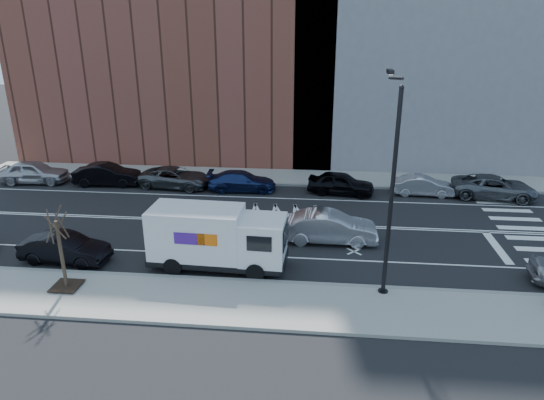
% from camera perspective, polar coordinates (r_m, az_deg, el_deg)
% --- Properties ---
extents(ground, '(120.00, 120.00, 0.00)m').
position_cam_1_polar(ground, '(28.91, -2.73, -2.65)').
color(ground, black).
rests_on(ground, ground).
extents(sidewalk_near, '(44.00, 3.60, 0.15)m').
position_cam_1_polar(sidewalk_near, '(21.19, -6.18, -11.81)').
color(sidewalk_near, gray).
rests_on(sidewalk_near, ground).
extents(sidewalk_far, '(44.00, 3.60, 0.15)m').
position_cam_1_polar(sidewalk_far, '(37.07, -0.80, 2.79)').
color(sidewalk_far, gray).
rests_on(sidewalk_far, ground).
extents(curb_near, '(44.00, 0.25, 0.17)m').
position_cam_1_polar(curb_near, '(22.69, -5.27, -9.38)').
color(curb_near, gray).
rests_on(curb_near, ground).
extents(curb_far, '(44.00, 0.25, 0.17)m').
position_cam_1_polar(curb_far, '(35.37, -1.12, 1.92)').
color(curb_far, gray).
rests_on(curb_far, ground).
extents(crosswalk, '(3.00, 14.00, 0.01)m').
position_cam_1_polar(crosswalk, '(31.07, 27.98, -3.47)').
color(crosswalk, white).
rests_on(crosswalk, ground).
extents(road_markings, '(40.00, 8.60, 0.01)m').
position_cam_1_polar(road_markings, '(28.91, -2.73, -2.64)').
color(road_markings, white).
rests_on(road_markings, ground).
extents(bldg_brick, '(26.00, 10.00, 22.00)m').
position_cam_1_polar(bldg_brick, '(43.56, -10.99, 19.69)').
color(bldg_brick, brown).
rests_on(bldg_brick, ground).
extents(streetlight, '(0.44, 4.02, 9.34)m').
position_cam_1_polar(streetlight, '(20.60, 13.83, 2.14)').
color(streetlight, black).
rests_on(streetlight, ground).
extents(street_tree, '(1.20, 1.20, 3.75)m').
position_cam_1_polar(street_tree, '(23.20, -23.42, -6.61)').
color(street_tree, black).
rests_on(street_tree, ground).
extents(fedex_van, '(6.69, 2.58, 3.01)m').
position_cam_1_polar(fedex_van, '(23.36, -6.57, -4.38)').
color(fedex_van, black).
rests_on(fedex_van, ground).
extents(far_parked_a, '(5.02, 2.34, 1.66)m').
position_cam_1_polar(far_parked_a, '(39.71, -26.22, 2.99)').
color(far_parked_a, '#B0B0B5').
rests_on(far_parked_a, ground).
extents(far_parked_b, '(4.83, 1.93, 1.56)m').
position_cam_1_polar(far_parked_b, '(37.15, -18.81, 2.85)').
color(far_parked_b, black).
rests_on(far_parked_b, ground).
extents(far_parked_c, '(5.38, 2.95, 1.43)m').
position_cam_1_polar(far_parked_c, '(35.42, -11.30, 2.61)').
color(far_parked_c, '#494C50').
rests_on(far_parked_c, ground).
extents(far_parked_d, '(4.86, 2.18, 1.38)m').
position_cam_1_polar(far_parked_d, '(34.09, -3.58, 2.23)').
color(far_parked_d, navy).
rests_on(far_parked_d, ground).
extents(far_parked_e, '(4.74, 2.43, 1.54)m').
position_cam_1_polar(far_parked_e, '(33.68, 8.11, 1.97)').
color(far_parked_e, black).
rests_on(far_parked_e, ground).
extents(far_parked_f, '(4.13, 1.59, 1.34)m').
position_cam_1_polar(far_parked_f, '(34.73, 17.35, 1.62)').
color(far_parked_f, '#B8B8BE').
rests_on(far_parked_f, ground).
extents(far_parked_g, '(5.76, 3.23, 1.52)m').
position_cam_1_polar(far_parked_g, '(35.86, 24.67, 1.39)').
color(far_parked_g, '#54585D').
rests_on(far_parked_g, ground).
extents(driving_sedan, '(5.10, 1.80, 1.68)m').
position_cam_1_polar(driving_sedan, '(26.34, 6.81, -3.19)').
color(driving_sedan, silver).
rests_on(driving_sedan, ground).
extents(near_parked_rear_a, '(4.50, 1.87, 1.45)m').
position_cam_1_polar(near_parked_rear_a, '(26.17, -23.19, -5.25)').
color(near_parked_rear_a, black).
rests_on(near_parked_rear_a, ground).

